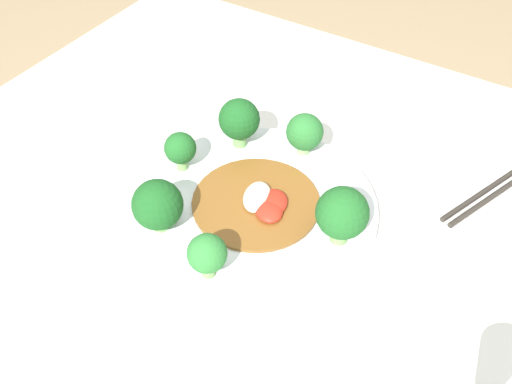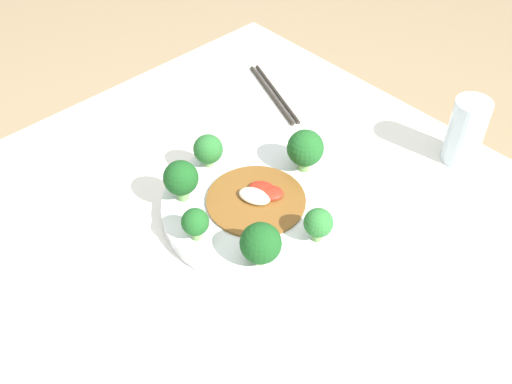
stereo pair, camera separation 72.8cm
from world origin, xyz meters
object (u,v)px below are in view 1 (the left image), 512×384
(plate, at_px, (256,210))
(broccoli_south, at_px, (207,254))
(broccoli_west, at_px, (180,149))
(broccoli_north, at_px, (305,132))
(broccoli_southwest, at_px, (158,205))
(chopsticks, at_px, (498,188))
(broccoli_northwest, at_px, (239,120))
(stirfry_center, at_px, (259,202))
(broccoli_east, at_px, (342,214))

(plate, relative_size, broccoli_south, 5.30)
(broccoli_south, distance_m, broccoli_west, 0.18)
(broccoli_north, bearing_deg, broccoli_west, -136.38)
(broccoli_southwest, height_order, chopsticks, broccoli_southwest)
(broccoli_northwest, bearing_deg, broccoli_southwest, -89.04)
(broccoli_west, height_order, stirfry_center, broccoli_west)
(broccoli_south, relative_size, stirfry_center, 0.36)
(broccoli_east, height_order, broccoli_northwest, broccoli_east)
(broccoli_east, relative_size, broccoli_northwest, 1.06)
(stirfry_center, bearing_deg, broccoli_southwest, -131.46)
(broccoli_west, bearing_deg, chopsticks, 29.51)
(broccoli_north, xyz_separation_m, stirfry_center, (0.00, -0.12, -0.03))
(plate, relative_size, broccoli_northwest, 4.25)
(broccoli_east, relative_size, broccoli_southwest, 1.12)
(broccoli_south, xyz_separation_m, chopsticks, (0.23, 0.32, -0.05))
(broccoli_northwest, xyz_separation_m, stirfry_center, (0.08, -0.08, -0.04))
(plate, bearing_deg, broccoli_west, 177.65)
(broccoli_east, xyz_separation_m, broccoli_northwest, (-0.19, 0.08, -0.00))
(chopsticks, bearing_deg, broccoli_north, -159.37)
(broccoli_north, distance_m, broccoli_southwest, 0.22)
(broccoli_south, xyz_separation_m, broccoli_west, (-0.13, 0.12, -0.00))
(broccoli_south, bearing_deg, broccoli_east, 50.67)
(plate, relative_size, broccoli_east, 4.03)
(broccoli_southwest, bearing_deg, broccoli_south, -17.30)
(broccoli_west, distance_m, broccoli_northwest, 0.09)
(plate, distance_m, broccoli_southwest, 0.13)
(stirfry_center, bearing_deg, chopsticks, 41.05)
(plate, bearing_deg, stirfry_center, 2.99)
(broccoli_east, relative_size, chopsticks, 0.37)
(broccoli_north, xyz_separation_m, broccoli_northwest, (-0.08, -0.03, 0.01))
(broccoli_north, distance_m, stirfry_center, 0.12)
(broccoli_west, xyz_separation_m, stirfry_center, (0.12, -0.00, -0.03))
(chopsticks, bearing_deg, broccoli_south, -125.23)
(plate, relative_size, stirfry_center, 1.90)
(broccoli_northwest, bearing_deg, stirfry_center, -45.42)
(broccoli_northwest, height_order, stirfry_center, broccoli_northwest)
(broccoli_north, xyz_separation_m, broccoli_southwest, (-0.08, -0.21, 0.00))
(broccoli_south, relative_size, broccoli_east, 0.76)
(broccoli_northwest, xyz_separation_m, chopsticks, (0.32, 0.12, -0.06))
(plate, xyz_separation_m, broccoli_south, (0.01, -0.12, 0.04))
(broccoli_north, distance_m, broccoli_west, 0.16)
(broccoli_north, relative_size, chopsticks, 0.29)
(plate, xyz_separation_m, broccoli_northwest, (-0.08, 0.08, 0.05))
(broccoli_west, xyz_separation_m, chopsticks, (0.35, 0.20, -0.05))
(plate, bearing_deg, chopsticks, 40.55)
(broccoli_east, xyz_separation_m, broccoli_west, (-0.22, 0.00, -0.01))
(broccoli_north, relative_size, stirfry_center, 0.37)
(broccoli_east, bearing_deg, broccoli_southwest, -153.60)
(stirfry_center, height_order, chopsticks, stirfry_center)
(broccoli_northwest, distance_m, stirfry_center, 0.12)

